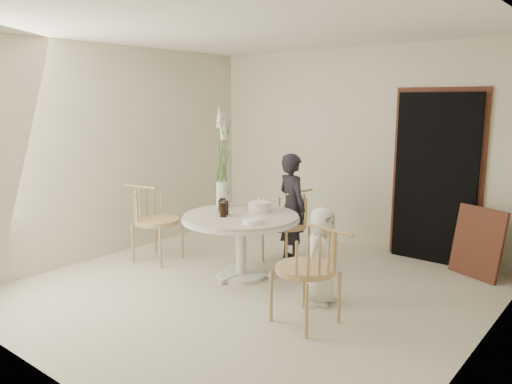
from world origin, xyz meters
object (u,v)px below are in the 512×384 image
Objects in this scene: chair_far at (293,216)px; birthday_cake at (259,207)px; chair_right at (317,262)px; chair_left at (149,212)px; table at (241,225)px; boy at (321,256)px; girl at (292,208)px; flower_vase at (223,166)px.

birthday_cake is (-0.04, -0.63, 0.22)m from chair_far.
chair_right is 1.54m from birthday_cake.
chair_left is (-2.70, 0.34, 0.00)m from chair_right.
boy is (1.11, -0.07, -0.13)m from table.
girl is at bearing 87.12° from birthday_cake.
chair_right is at bearing -155.73° from boy.
chair_far is 0.94× the size of chair_right.
girl reaches higher than chair_right.
table is at bearing 105.92° from girl.
girl reaches higher than table.
girl is at bearing -136.67° from chair_far.
chair_right is 0.70× the size of girl.
flower_vase reaches higher than chair_far.
chair_far is at bearing -122.00° from girl.
chair_right is at bearing -107.50° from chair_left.
birthday_cake is 0.20× the size of flower_vase.
girl reaches higher than chair_far.
birthday_cake reaches higher than chair_far.
chair_far is at bearing 48.92° from flower_vase.
boy is at bearing -143.45° from chair_right.
chair_left is at bearing 90.84° from boy.
flower_vase reaches higher than girl.
table is at bearing -107.69° from birthday_cake.
girl is at bearing 82.91° from table.
table is 0.80m from flower_vase.
boy reaches higher than chair_far.
table is 1.50× the size of chair_far.
table is 1.35m from chair_left.
girl is at bearing 49.11° from flower_vase.
chair_far is 1.91m from chair_right.
girl is at bearing -62.97° from chair_left.
chair_right is 2.08m from flower_vase.
chair_far is (0.12, 0.87, -0.04)m from table.
chair_right is 0.79× the size of flower_vase.
chair_far is at bearing -129.84° from chair_right.
boy is 0.81× the size of flower_vase.
flower_vase is (-1.83, 0.78, 0.62)m from chair_right.
flower_vase is (-1.57, 0.28, 0.74)m from boy.
flower_vase is at bearing -176.70° from birthday_cake.
flower_vase is (-0.54, -0.03, 0.44)m from birthday_cake.
flower_vase is (-0.58, -0.66, 0.66)m from chair_far.
table is 1.48m from chair_right.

